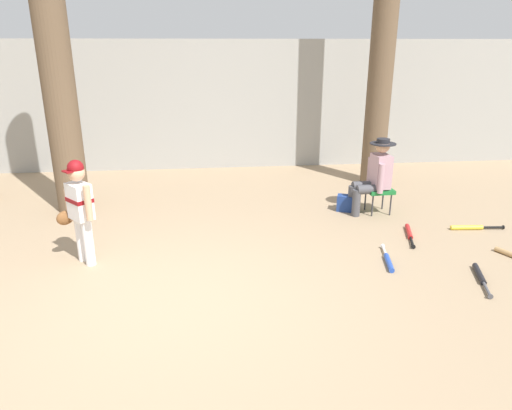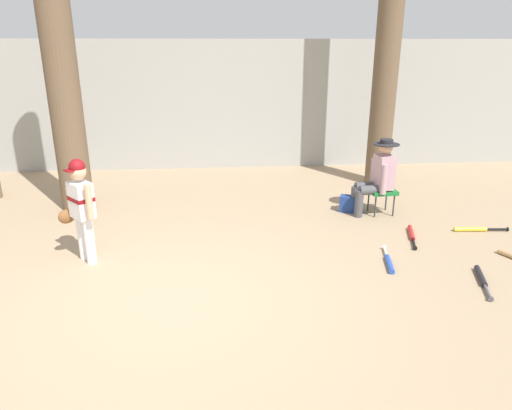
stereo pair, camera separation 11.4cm
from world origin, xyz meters
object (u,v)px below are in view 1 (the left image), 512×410
Objects in this scene: bat_red_barrel at (409,233)px; bat_blue_youth at (388,261)px; young_ballplayer at (79,206)px; bat_yellow_trainer at (471,227)px; folding_stool at (379,191)px; tree_near_player at (58,80)px; tree_behind_spectator at (383,45)px; seated_spectator at (374,174)px; handbag_beside_stool at (348,203)px; bat_black_composite at (480,276)px.

bat_blue_youth is (-0.63, -0.82, 0.00)m from bat_red_barrel.
young_ballplayer is 1.66× the size of bat_yellow_trainer.
folding_stool is 0.55× the size of bat_red_barrel.
tree_behind_spectator reaches higher than tree_near_player.
bat_yellow_trainer and bat_red_barrel have the same top height.
folding_stool is at bearing 142.22° from bat_yellow_trainer.
young_ballplayer is at bearing -174.78° from bat_red_barrel.
handbag_beside_stool is (-0.36, 0.12, -0.51)m from seated_spectator.
young_ballplayer is at bearing 168.62° from bat_black_composite.
bat_black_composite is (4.64, -0.93, -0.71)m from young_ballplayer.
handbag_beside_stool is at bearing 88.42° from bat_blue_youth.
bat_black_composite is (0.91, -0.51, 0.00)m from bat_blue_youth.
tree_near_player is at bearing 165.63° from bat_yellow_trainer.
folding_stool reaches higher than bat_black_composite.
young_ballplayer reaches higher than bat_blue_youth.
tree_near_player is 11.94× the size of folding_stool.
bat_yellow_trainer is 1.87m from bat_blue_youth.
bat_yellow_trainer is at bearing -35.31° from seated_spectator.
folding_stool is 1.89m from bat_blue_youth.
bat_blue_youth is at bearing -106.13° from tree_behind_spectator.
young_ballplayer reaches higher than bat_yellow_trainer.
folding_stool is 0.52m from handbag_beside_stool.
bat_red_barrel is (4.36, 0.40, -0.71)m from young_ballplayer.
folding_stool is at bearing 99.89° from bat_black_composite.
bat_blue_youth is at bearing -6.50° from young_ballplayer.
tree_near_player is at bearing -169.40° from tree_behind_spectator.
bat_black_composite is (0.85, -2.42, -0.10)m from handbag_beside_stool.
bat_red_barrel is (5.01, -1.65, -2.02)m from tree_near_player.
bat_black_composite is (5.29, -2.98, -2.02)m from tree_near_player.
bat_blue_youth is 0.97× the size of bat_black_composite.
bat_yellow_trainer is at bearing 6.46° from bat_red_barrel.
young_ballplayer reaches higher than folding_stool.
bat_black_composite is at bearing -91.40° from tree_behind_spectator.
bat_red_barrel is 1.06× the size of bat_blue_youth.
bat_black_composite is (0.40, -2.30, -0.33)m from folding_stool.
seated_spectator is at bearing -19.31° from handbag_beside_stool.
bat_yellow_trainer is 1.06× the size of bat_black_composite.
bat_yellow_trainer is at bearing 5.45° from young_ballplayer.
tree_near_player is at bearing 107.66° from young_ballplayer.
tree_behind_spectator is at bearing 88.60° from bat_black_composite.
tree_behind_spectator is at bearing 73.87° from bat_blue_youth.
young_ballplayer is 1.71× the size of bat_red_barrel.
bat_yellow_trainer is at bearing -37.78° from folding_stool.
tree_near_player is 3.82× the size of young_ballplayer.
young_ballplayer is 3.82m from bat_blue_youth.
bat_black_composite is (-0.10, -3.99, -2.53)m from tree_behind_spectator.
bat_blue_youth is (-1.01, -3.48, -2.53)m from tree_behind_spectator.
seated_spectator reaches higher than bat_black_composite.
tree_near_player is 5.65m from bat_red_barrel.
seated_spectator is at bearing 102.27° from bat_black_composite.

